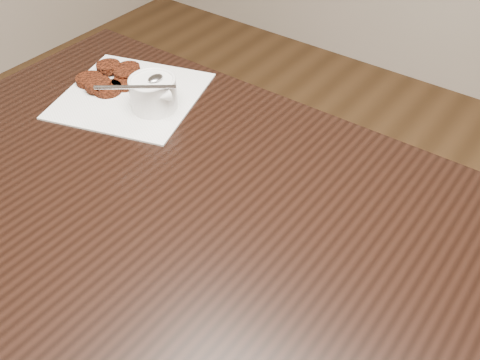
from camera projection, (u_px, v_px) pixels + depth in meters
name	position (u px, v px, depth m)	size (l,w,h in m)	color
napkin	(131.00, 95.00, 1.19)	(0.28, 0.28, 0.00)	white
sauce_ramekin	(152.00, 79.00, 1.11)	(0.13, 0.13, 0.13)	white
patty_cluster	(114.00, 78.00, 1.23)	(0.20, 0.20, 0.02)	#5A1D0B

